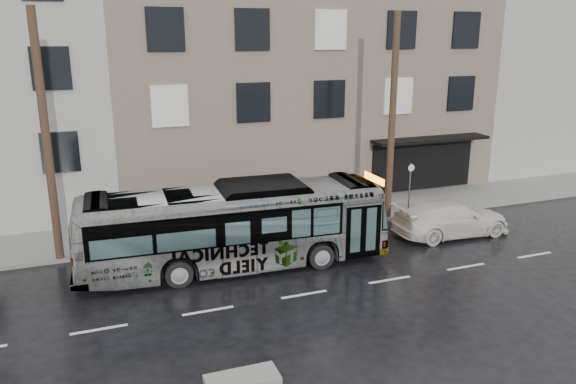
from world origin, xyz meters
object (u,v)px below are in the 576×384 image
at_px(utility_pole_front, 392,119).
at_px(sign_post, 409,189).
at_px(utility_pole_rear, 46,139).
at_px(white_sedan, 451,218).
at_px(bus, 234,227).

height_order(utility_pole_front, sign_post, utility_pole_front).
bearing_deg(utility_pole_rear, sign_post, 0.00).
bearing_deg(utility_pole_front, sign_post, 0.00).
bearing_deg(sign_post, utility_pole_front, 180.00).
xyz_separation_m(utility_pole_front, utility_pole_rear, (-14.00, 0.00, 0.00)).
distance_m(utility_pole_front, white_sedan, 4.99).
height_order(utility_pole_rear, sign_post, utility_pole_rear).
height_order(utility_pole_rear, bus, utility_pole_rear).
height_order(utility_pole_rear, white_sedan, utility_pole_rear).
distance_m(utility_pole_front, sign_post, 3.48).
bearing_deg(white_sedan, bus, 91.81).
bearing_deg(sign_post, white_sedan, -82.58).
relative_size(utility_pole_rear, sign_post, 3.75).
height_order(utility_pole_front, utility_pole_rear, same).
xyz_separation_m(utility_pole_front, bus, (-8.01, -2.79, -3.10)).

